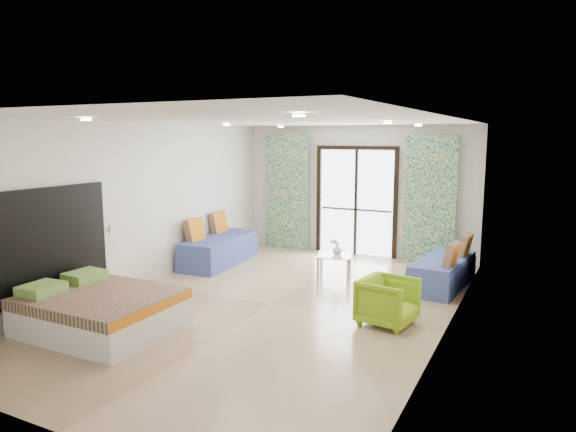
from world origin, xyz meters
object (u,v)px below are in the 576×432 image
at_px(daybed_left, 219,249).
at_px(armchair, 388,299).
at_px(bed, 100,311).
at_px(coffee_table, 334,257).
at_px(daybed_right, 444,271).

xyz_separation_m(daybed_left, armchair, (3.88, -1.74, 0.05)).
xyz_separation_m(bed, daybed_left, (-0.64, 3.62, 0.04)).
distance_m(bed, coffee_table, 4.14).
relative_size(daybed_left, armchair, 2.87).
distance_m(daybed_left, armchair, 4.25).
bearing_deg(daybed_left, coffee_table, -1.47).
height_order(bed, daybed_left, daybed_left).
bearing_deg(daybed_right, bed, -126.27).
bearing_deg(daybed_right, armchair, -93.67).
bearing_deg(armchair, bed, 128.37).
height_order(daybed_left, armchair, daybed_left).
xyz_separation_m(daybed_left, daybed_right, (4.23, 0.35, -0.03)).
bearing_deg(daybed_left, armchair, -28.97).
height_order(daybed_left, coffee_table, daybed_left).
relative_size(daybed_left, daybed_right, 1.11).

